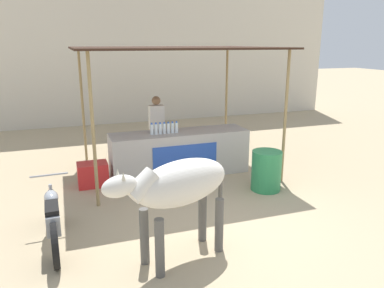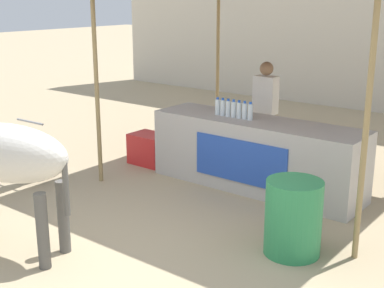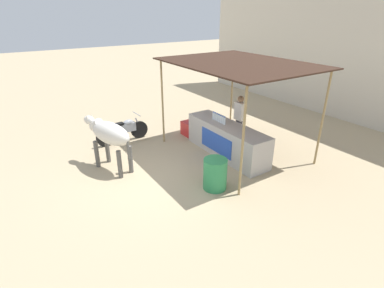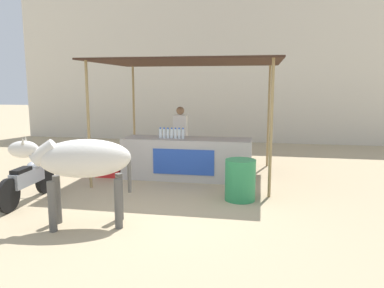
% 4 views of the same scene
% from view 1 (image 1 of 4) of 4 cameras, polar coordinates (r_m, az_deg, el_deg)
% --- Properties ---
extents(ground_plane, '(60.00, 60.00, 0.00)m').
position_cam_1_polar(ground_plane, '(6.48, 4.07, -10.75)').
color(ground_plane, tan).
extents(building_wall_far, '(16.00, 0.50, 5.92)m').
position_cam_1_polar(building_wall_far, '(13.85, -9.89, 15.54)').
color(building_wall_far, beige).
rests_on(building_wall_far, ground).
extents(stall_counter, '(3.00, 0.82, 0.96)m').
position_cam_1_polar(stall_counter, '(8.23, -1.90, -1.39)').
color(stall_counter, '#B2ADA8').
rests_on(stall_counter, ground).
extents(stall_awning, '(4.20, 3.20, 2.74)m').
position_cam_1_polar(stall_awning, '(8.18, -2.69, 13.78)').
color(stall_awning, '#382319').
rests_on(stall_awning, ground).
extents(water_bottle_row, '(0.61, 0.07, 0.25)m').
position_cam_1_polar(water_bottle_row, '(7.94, -4.25, 2.40)').
color(water_bottle_row, silver).
rests_on(water_bottle_row, stall_counter).
extents(vendor_behind_counter, '(0.34, 0.22, 1.65)m').
position_cam_1_polar(vendor_behind_counter, '(8.75, -5.38, 2.07)').
color(vendor_behind_counter, '#383842').
rests_on(vendor_behind_counter, ground).
extents(cooler_box, '(0.60, 0.44, 0.48)m').
position_cam_1_polar(cooler_box, '(7.88, -14.87, -4.50)').
color(cooler_box, red).
rests_on(cooler_box, ground).
extents(water_barrel, '(0.58, 0.58, 0.79)m').
position_cam_1_polar(water_barrel, '(7.51, 11.26, -4.00)').
color(water_barrel, '#2D8C51').
rests_on(water_barrel, ground).
extents(cow, '(1.84, 0.94, 1.44)m').
position_cam_1_polar(cow, '(4.85, -2.07, -6.56)').
color(cow, silver).
rests_on(cow, ground).
extents(motorcycle_parked, '(0.55, 1.80, 0.90)m').
position_cam_1_polar(motorcycle_parked, '(5.79, -20.43, -10.33)').
color(motorcycle_parked, black).
rests_on(motorcycle_parked, ground).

